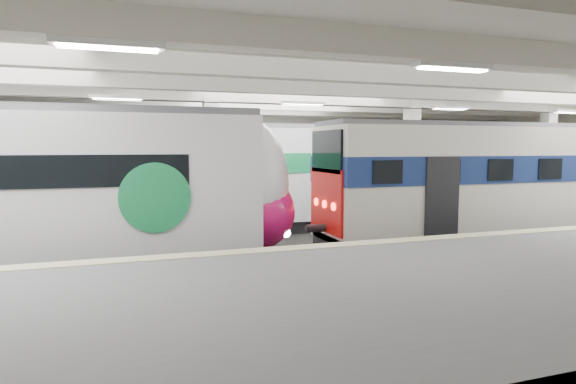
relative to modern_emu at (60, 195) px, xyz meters
name	(u,v)px	position (x,y,z in m)	size (l,w,h in m)	color
station_hall	(350,155)	(7.45, -1.74, 1.04)	(36.00, 24.00, 5.75)	black
modern_emu	(60,195)	(0.00, 0.00, 0.00)	(13.90, 2.87, 4.48)	silver
older_rer	(493,182)	(13.83, 0.00, 0.03)	(12.83, 2.83, 4.26)	beige
far_train	(174,178)	(3.40, 5.50, 0.05)	(13.69, 3.23, 4.36)	silver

